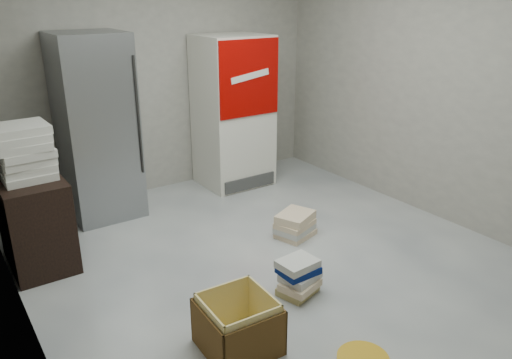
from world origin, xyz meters
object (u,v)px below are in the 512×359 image
at_px(coke_cooler, 233,112).
at_px(wood_shelf, 35,221).
at_px(cardboard_box, 238,328).
at_px(steel_fridge, 97,128).
at_px(phonebook_stack_main, 299,277).

height_order(coke_cooler, wood_shelf, coke_cooler).
bearing_deg(wood_shelf, cardboard_box, -66.89).
distance_m(steel_fridge, phonebook_stack_main, 2.64).
distance_m(wood_shelf, phonebook_stack_main, 2.31).
xyz_separation_m(phonebook_stack_main, cardboard_box, (-0.74, -0.27, 0.01)).
height_order(steel_fridge, wood_shelf, steel_fridge).
bearing_deg(wood_shelf, phonebook_stack_main, -46.80).
distance_m(coke_cooler, phonebook_stack_main, 2.67).
distance_m(wood_shelf, cardboard_box, 2.13).
bearing_deg(cardboard_box, phonebook_stack_main, 22.88).
bearing_deg(phonebook_stack_main, wood_shelf, 123.79).
xyz_separation_m(wood_shelf, cardboard_box, (0.83, -1.95, -0.24)).
bearing_deg(steel_fridge, phonebook_stack_main, -72.81).
distance_m(steel_fridge, wood_shelf, 1.23).
bearing_deg(steel_fridge, coke_cooler, -0.18).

